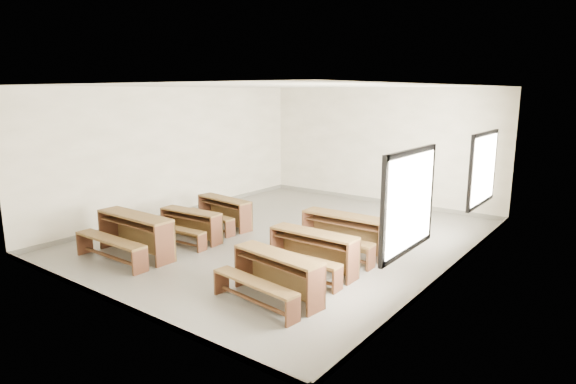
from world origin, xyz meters
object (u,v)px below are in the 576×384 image
Objects in this scene: desk_set_0 at (133,232)px; desk_set_4 at (312,249)px; desk_set_2 at (223,210)px; desk_set_1 at (189,223)px; desk_set_3 at (275,273)px; desk_set_5 at (343,231)px.

desk_set_4 is (3.21, 1.32, -0.05)m from desk_set_0.
desk_set_0 is 1.13× the size of desk_set_2.
desk_set_3 is (3.25, -1.19, 0.04)m from desk_set_1.
desk_set_2 is 4.17m from desk_set_3.
desk_set_1 is at bearing -75.30° from desk_set_2.
desk_set_1 is at bearing 84.63° from desk_set_0.
desk_set_2 reaches higher than desk_set_1.
desk_set_5 is at bearing 39.18° from desk_set_0.
desk_set_4 is 0.94× the size of desk_set_5.
desk_set_3 is (3.43, -2.37, 0.02)m from desk_set_2.
desk_set_0 is 1.31m from desk_set_1.
desk_set_1 is 0.92× the size of desk_set_4.
desk_set_3 is 2.43m from desk_set_5.
desk_set_5 reaches higher than desk_set_3.
desk_set_2 is at bearing 94.03° from desk_set_1.
desk_set_5 is at bearing 93.71° from desk_set_4.
desk_set_5 is (3.18, 0.06, 0.05)m from desk_set_2.
desk_set_1 is 3.46m from desk_set_3.
desk_set_4 is (3.09, 0.02, 0.05)m from desk_set_1.
desk_set_2 is at bearing 160.02° from desk_set_4.
desk_set_4 is at bearing -86.95° from desk_set_5.
desk_set_5 is (-0.26, 2.42, 0.04)m from desk_set_3.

